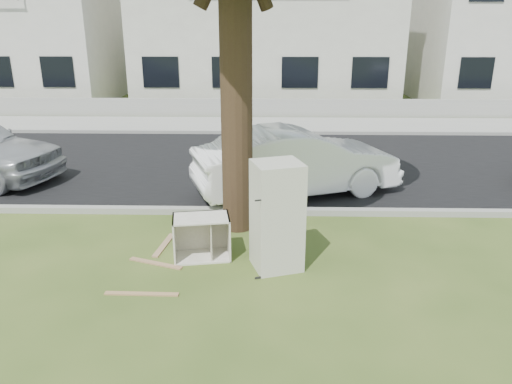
{
  "coord_description": "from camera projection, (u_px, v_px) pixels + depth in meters",
  "views": [
    {
      "loc": [
        0.13,
        -6.61,
        3.62
      ],
      "look_at": [
        -0.04,
        0.6,
        1.1
      ],
      "focal_mm": 35.0,
      "sensor_mm": 36.0,
      "label": 1
    }
  ],
  "objects": [
    {
      "name": "ground",
      "position": [
        258.0,
        275.0,
        7.43
      ],
      "size": [
        120.0,
        120.0,
        0.0
      ],
      "primitive_type": "plane",
      "color": "#394F1C"
    },
    {
      "name": "road",
      "position": [
        262.0,
        164.0,
        13.1
      ],
      "size": [
        120.0,
        7.0,
        0.01
      ],
      "primitive_type": "cube",
      "color": "black",
      "rests_on": "ground"
    },
    {
      "name": "kerb_near",
      "position": [
        260.0,
        214.0,
        9.75
      ],
      "size": [
        120.0,
        0.18,
        0.12
      ],
      "primitive_type": "cube",
      "color": "gray",
      "rests_on": "ground"
    },
    {
      "name": "kerb_far",
      "position": [
        264.0,
        134.0,
        16.45
      ],
      "size": [
        120.0,
        0.18,
        0.12
      ],
      "primitive_type": "cube",
      "color": "gray",
      "rests_on": "ground"
    },
    {
      "name": "sidewalk",
      "position": [
        264.0,
        125.0,
        17.81
      ],
      "size": [
        120.0,
        2.8,
        0.01
      ],
      "primitive_type": "cube",
      "color": "gray",
      "rests_on": "ground"
    },
    {
      "name": "low_wall",
      "position": [
        264.0,
        108.0,
        19.21
      ],
      "size": [
        120.0,
        0.15,
        0.7
      ],
      "primitive_type": "cube",
      "color": "gray",
      "rests_on": "ground"
    },
    {
      "name": "townhouse_left",
      "position": [
        7.0,
        20.0,
        23.06
      ],
      "size": [
        10.2,
        8.16,
        7.04
      ],
      "color": "beige",
      "rests_on": "ground"
    },
    {
      "name": "townhouse_center",
      "position": [
        266.0,
        16.0,
        22.72
      ],
      "size": [
        11.22,
        8.16,
        7.44
      ],
      "color": "silver",
      "rests_on": "ground"
    },
    {
      "name": "fridge",
      "position": [
        277.0,
        216.0,
        7.43
      ],
      "size": [
        0.85,
        0.82,
        1.66
      ],
      "primitive_type": "cube",
      "rotation": [
        0.0,
        0.0,
        0.31
      ],
      "color": "beige",
      "rests_on": "ground"
    },
    {
      "name": "cabinet",
      "position": [
        202.0,
        237.0,
        7.89
      ],
      "size": [
        0.96,
        0.68,
        0.69
      ],
      "primitive_type": "cube",
      "rotation": [
        0.0,
        0.0,
        0.16
      ],
      "color": "white",
      "rests_on": "ground"
    },
    {
      "name": "plank_a",
      "position": [
        142.0,
        294.0,
        6.91
      ],
      "size": [
        1.03,
        0.1,
        0.02
      ],
      "primitive_type": "cube",
      "rotation": [
        0.0,
        0.0,
        -0.02
      ],
      "color": "#A47C4F",
      "rests_on": "ground"
    },
    {
      "name": "plank_b",
      "position": [
        156.0,
        263.0,
        7.76
      ],
      "size": [
        0.89,
        0.4,
        0.02
      ],
      "primitive_type": "cube",
      "rotation": [
        0.0,
        0.0,
        -0.35
      ],
      "color": "#9E7652",
      "rests_on": "ground"
    },
    {
      "name": "plank_c",
      "position": [
        164.0,
        245.0,
        8.39
      ],
      "size": [
        0.22,
        0.92,
        0.03
      ],
      "primitive_type": "cube",
      "rotation": [
        0.0,
        0.0,
        1.44
      ],
      "color": "#A37C5A",
      "rests_on": "ground"
    },
    {
      "name": "car_center",
      "position": [
        296.0,
        162.0,
        10.65
      ],
      "size": [
        4.64,
        2.93,
        1.44
      ],
      "primitive_type": "imported",
      "rotation": [
        0.0,
        0.0,
        1.92
      ],
      "color": "white",
      "rests_on": "ground"
    }
  ]
}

